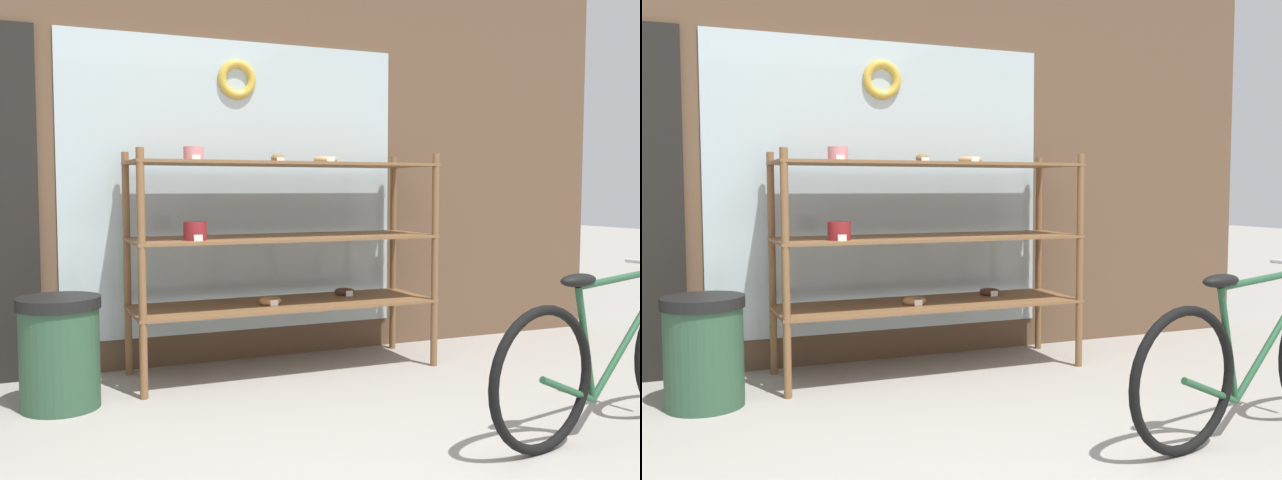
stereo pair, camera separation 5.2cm
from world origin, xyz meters
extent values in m
cube|color=brown|center=(0.00, 2.50, 1.59)|extent=(6.29, 0.08, 3.17)
cube|color=silver|center=(0.20, 2.45, 1.15)|extent=(2.24, 0.02, 1.90)
torus|color=gold|center=(0.20, 2.44, 1.85)|extent=(0.26, 0.06, 0.26)
cylinder|color=brown|center=(-0.53, 1.79, 0.68)|extent=(0.04, 0.04, 1.36)
cylinder|color=brown|center=(1.31, 1.79, 0.68)|extent=(0.04, 0.04, 1.36)
cylinder|color=brown|center=(-0.53, 2.34, 0.68)|extent=(0.04, 0.04, 1.36)
cylinder|color=brown|center=(1.31, 2.34, 0.68)|extent=(0.04, 0.04, 1.36)
cube|color=brown|center=(0.39, 2.07, 0.42)|extent=(1.89, 0.59, 0.02)
cube|color=brown|center=(0.39, 2.07, 0.84)|extent=(1.89, 0.59, 0.02)
cube|color=brown|center=(0.39, 2.07, 1.29)|extent=(1.89, 0.59, 0.02)
torus|color=#B27A42|center=(0.28, 2.03, 0.45)|extent=(0.14, 0.14, 0.04)
cube|color=white|center=(0.28, 1.95, 0.45)|extent=(0.05, 0.00, 0.04)
ellipsoid|color=brown|center=(0.39, 2.19, 1.33)|extent=(0.09, 0.08, 0.06)
cube|color=white|center=(0.39, 2.14, 1.32)|extent=(0.05, 0.00, 0.04)
torus|color=#4C2D1E|center=(0.87, 2.21, 0.45)|extent=(0.14, 0.14, 0.04)
cube|color=white|center=(0.87, 2.13, 0.45)|extent=(0.05, 0.00, 0.04)
cylinder|color=maroon|center=(-0.21, 1.93, 0.90)|extent=(0.13, 0.13, 0.11)
cube|color=white|center=(-0.21, 1.86, 0.87)|extent=(0.05, 0.00, 0.04)
torus|color=tan|center=(0.64, 2.01, 1.32)|extent=(0.15, 0.15, 0.04)
cube|color=white|center=(0.64, 1.93, 1.32)|extent=(0.05, 0.00, 0.04)
cylinder|color=pink|center=(-0.18, 2.07, 1.34)|extent=(0.12, 0.12, 0.08)
cube|color=white|center=(-0.18, 2.01, 1.32)|extent=(0.05, 0.00, 0.04)
torus|color=black|center=(0.91, 0.30, 0.32)|extent=(0.65, 0.16, 0.65)
cylinder|color=#235133|center=(1.54, 0.42, 0.46)|extent=(0.60, 0.14, 0.59)
cylinder|color=#235133|center=(1.48, 0.41, 0.73)|extent=(0.70, 0.16, 0.07)
cylinder|color=#235133|center=(1.20, 0.35, 0.44)|extent=(0.16, 0.06, 0.54)
cylinder|color=#235133|center=(1.08, 0.33, 0.25)|extent=(0.37, 0.10, 0.18)
ellipsoid|color=black|center=(1.13, 0.34, 0.74)|extent=(0.23, 0.13, 0.06)
cylinder|color=#2D5138|center=(-0.96, 1.80, 0.29)|extent=(0.40, 0.40, 0.58)
cylinder|color=black|center=(-0.96, 1.80, 0.55)|extent=(0.43, 0.43, 0.06)
camera|label=1|loc=(-1.15, -2.08, 1.15)|focal=40.00mm
camera|label=2|loc=(-1.11, -2.10, 1.15)|focal=40.00mm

